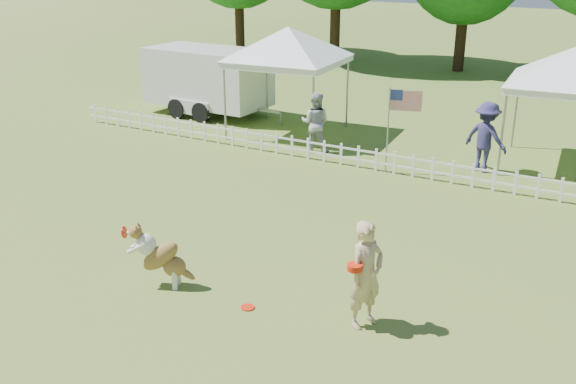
{
  "coord_description": "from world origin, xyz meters",
  "views": [
    {
      "loc": [
        5.12,
        -7.83,
        5.41
      ],
      "look_at": [
        -0.51,
        2.0,
        1.1
      ],
      "focal_mm": 40.0,
      "sensor_mm": 36.0,
      "label": 1
    }
  ],
  "objects_px": {
    "frisbee_on_turf": "(248,307)",
    "canopy_tent_left": "(288,83)",
    "cargo_trailer": "(208,81)",
    "spectator_a": "(315,123)",
    "spectator_b": "(486,137)",
    "handler": "(366,275)",
    "canopy_tent_right": "(567,110)",
    "dog": "(161,256)",
    "flag_pole": "(388,131)"
  },
  "relations": [
    {
      "from": "dog",
      "to": "frisbee_on_turf",
      "type": "distance_m",
      "value": 1.75
    },
    {
      "from": "canopy_tent_left",
      "to": "spectator_a",
      "type": "xyz_separation_m",
      "value": [
        1.64,
        -1.32,
        -0.75
      ]
    },
    {
      "from": "dog",
      "to": "spectator_a",
      "type": "bearing_deg",
      "value": 75.92
    },
    {
      "from": "spectator_b",
      "to": "flag_pole",
      "type": "bearing_deg",
      "value": 51.37
    },
    {
      "from": "cargo_trailer",
      "to": "flag_pole",
      "type": "bearing_deg",
      "value": -18.26
    },
    {
      "from": "handler",
      "to": "spectator_b",
      "type": "distance_m",
      "value": 8.26
    },
    {
      "from": "frisbee_on_turf",
      "to": "canopy_tent_left",
      "type": "xyz_separation_m",
      "value": [
        -4.63,
        9.4,
        1.58
      ]
    },
    {
      "from": "cargo_trailer",
      "to": "spectator_a",
      "type": "distance_m",
      "value": 5.72
    },
    {
      "from": "handler",
      "to": "flag_pole",
      "type": "height_order",
      "value": "flag_pole"
    },
    {
      "from": "cargo_trailer",
      "to": "canopy_tent_left",
      "type": "bearing_deg",
      "value": -10.8
    },
    {
      "from": "canopy_tent_right",
      "to": "spectator_b",
      "type": "bearing_deg",
      "value": -146.36
    },
    {
      "from": "spectator_a",
      "to": "spectator_b",
      "type": "height_order",
      "value": "spectator_b"
    },
    {
      "from": "frisbee_on_turf",
      "to": "cargo_trailer",
      "type": "bearing_deg",
      "value": 129.03
    },
    {
      "from": "flag_pole",
      "to": "spectator_b",
      "type": "relative_size",
      "value": 1.22
    },
    {
      "from": "dog",
      "to": "canopy_tent_left",
      "type": "height_order",
      "value": "canopy_tent_left"
    },
    {
      "from": "spectator_a",
      "to": "dog",
      "type": "bearing_deg",
      "value": 85.65
    },
    {
      "from": "cargo_trailer",
      "to": "flag_pole",
      "type": "height_order",
      "value": "cargo_trailer"
    },
    {
      "from": "frisbee_on_turf",
      "to": "spectator_b",
      "type": "height_order",
      "value": "spectator_b"
    },
    {
      "from": "frisbee_on_turf",
      "to": "flag_pole",
      "type": "height_order",
      "value": "flag_pole"
    },
    {
      "from": "canopy_tent_right",
      "to": "spectator_a",
      "type": "height_order",
      "value": "canopy_tent_right"
    },
    {
      "from": "dog",
      "to": "spectator_a",
      "type": "relative_size",
      "value": 0.66
    },
    {
      "from": "frisbee_on_turf",
      "to": "spectator_b",
      "type": "xyz_separation_m",
      "value": [
        1.57,
        8.76,
        0.9
      ]
    },
    {
      "from": "cargo_trailer",
      "to": "flag_pole",
      "type": "xyz_separation_m",
      "value": [
        7.7,
        -2.82,
        -0.05
      ]
    },
    {
      "from": "spectator_a",
      "to": "canopy_tent_left",
      "type": "bearing_deg",
      "value": -52.56
    },
    {
      "from": "dog",
      "to": "cargo_trailer",
      "type": "height_order",
      "value": "cargo_trailer"
    },
    {
      "from": "cargo_trailer",
      "to": "spectator_b",
      "type": "bearing_deg",
      "value": -6.59
    },
    {
      "from": "cargo_trailer",
      "to": "spectator_b",
      "type": "xyz_separation_m",
      "value": [
        9.85,
        -1.46,
        -0.24
      ]
    },
    {
      "from": "dog",
      "to": "canopy_tent_right",
      "type": "distance_m",
      "value": 11.34
    },
    {
      "from": "dog",
      "to": "flag_pole",
      "type": "distance_m",
      "value": 7.6
    },
    {
      "from": "canopy_tent_right",
      "to": "cargo_trailer",
      "type": "bearing_deg",
      "value": 174.68
    },
    {
      "from": "dog",
      "to": "frisbee_on_turf",
      "type": "relative_size",
      "value": 5.0
    },
    {
      "from": "handler",
      "to": "cargo_trailer",
      "type": "xyz_separation_m",
      "value": [
        -10.1,
        9.72,
        0.3
      ]
    },
    {
      "from": "canopy_tent_left",
      "to": "spectator_b",
      "type": "relative_size",
      "value": 1.76
    },
    {
      "from": "flag_pole",
      "to": "handler",
      "type": "bearing_deg",
      "value": -86.3
    },
    {
      "from": "spectator_a",
      "to": "spectator_b",
      "type": "bearing_deg",
      "value": 174.91
    },
    {
      "from": "handler",
      "to": "frisbee_on_turf",
      "type": "bearing_deg",
      "value": 127.15
    },
    {
      "from": "dog",
      "to": "spectator_a",
      "type": "height_order",
      "value": "spectator_a"
    },
    {
      "from": "frisbee_on_turf",
      "to": "cargo_trailer",
      "type": "relative_size",
      "value": 0.04
    },
    {
      "from": "frisbee_on_turf",
      "to": "spectator_a",
      "type": "height_order",
      "value": "spectator_a"
    },
    {
      "from": "spectator_b",
      "to": "frisbee_on_turf",
      "type": "bearing_deg",
      "value": 98.92
    },
    {
      "from": "canopy_tent_left",
      "to": "spectator_a",
      "type": "bearing_deg",
      "value": -44.17
    },
    {
      "from": "canopy_tent_left",
      "to": "cargo_trailer",
      "type": "distance_m",
      "value": 3.77
    },
    {
      "from": "canopy_tent_right",
      "to": "cargo_trailer",
      "type": "height_order",
      "value": "canopy_tent_right"
    },
    {
      "from": "handler",
      "to": "flag_pole",
      "type": "relative_size",
      "value": 0.77
    },
    {
      "from": "canopy_tent_left",
      "to": "cargo_trailer",
      "type": "xyz_separation_m",
      "value": [
        -3.65,
        0.82,
        -0.44
      ]
    },
    {
      "from": "canopy_tent_right",
      "to": "spectator_a",
      "type": "xyz_separation_m",
      "value": [
        -6.23,
        -2.0,
        -0.69
      ]
    },
    {
      "from": "canopy_tent_left",
      "to": "spectator_a",
      "type": "height_order",
      "value": "canopy_tent_left"
    },
    {
      "from": "canopy_tent_right",
      "to": "spectator_a",
      "type": "relative_size",
      "value": 1.82
    },
    {
      "from": "flag_pole",
      "to": "dog",
      "type": "bearing_deg",
      "value": -113.58
    },
    {
      "from": "canopy_tent_right",
      "to": "flag_pole",
      "type": "xyz_separation_m",
      "value": [
        -3.82,
        -2.68,
        -0.44
      ]
    }
  ]
}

